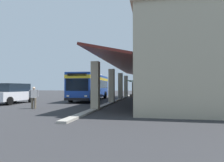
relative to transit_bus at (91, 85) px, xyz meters
The scene contains 8 objects.
ground 7.34m from the transit_bus, 97.36° to the left, with size 120.00×120.00×0.00m, color #2D2D30.
curb_strip 4.03m from the transit_bus, 71.87° to the left, with size 28.46×0.50×0.12m, color #9E998E.
plaza_building 13.20m from the transit_bus, 85.08° to the left, with size 24.01×16.84×6.85m.
transit_bus is the anchor object (origin of this frame).
parked_sedan_blue 10.55m from the transit_bus, 150.79° to the right, with size 4.53×2.25×1.47m.
parked_suv_white 8.86m from the transit_bus, 43.07° to the right, with size 4.83×2.26×1.97m.
pedestrian 10.28m from the transit_bus, ahead, with size 0.50×0.55×1.64m.
potted_palm 8.12m from the transit_bus, 145.03° to the left, with size 1.75×1.72×2.70m.
Camera 1 is at (24.25, 8.23, 1.63)m, focal length 31.18 mm.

